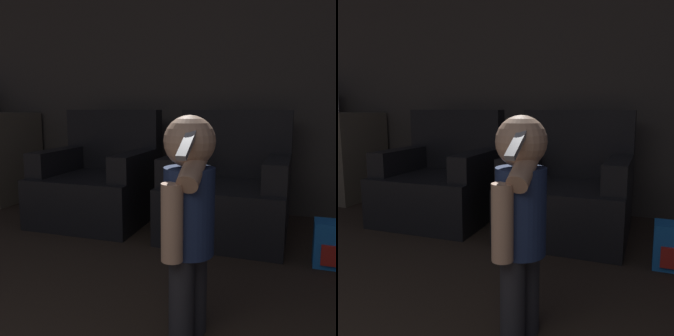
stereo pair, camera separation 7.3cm
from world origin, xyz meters
TOP-DOWN VIEW (x-y plane):
  - wall_back at (0.00, 4.50)m, footprint 8.40×0.05m
  - armchair_left at (-0.71, 3.83)m, footprint 0.90×0.88m
  - armchair_right at (0.40, 3.83)m, footprint 0.89×0.87m
  - person_toddler at (0.49, 2.42)m, footprint 0.20×0.36m

SIDE VIEW (x-z plane):
  - armchair_left at x=-0.71m, z-range -0.15..0.78m
  - armchair_right at x=0.40m, z-range -0.15..0.78m
  - person_toddler at x=0.49m, z-range 0.08..1.01m
  - wall_back at x=0.00m, z-range 0.00..2.60m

